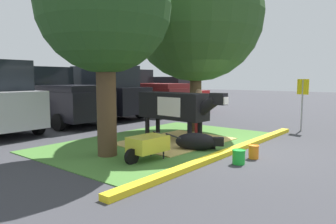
# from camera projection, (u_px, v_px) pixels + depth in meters

# --- Properties ---
(ground_plane) EXTENTS (80.00, 80.00, 0.00)m
(ground_plane) POSITION_uv_depth(u_px,v_px,m) (228.00, 148.00, 8.64)
(ground_plane) COLOR #38383D
(grass_island) EXTENTS (7.16, 4.38, 0.02)m
(grass_island) POSITION_uv_depth(u_px,v_px,m) (162.00, 141.00, 9.56)
(grass_island) COLOR #477A33
(grass_island) RESTS_ON ground
(curb_yellow) EXTENTS (8.36, 0.24, 0.12)m
(curb_yellow) POSITION_uv_depth(u_px,v_px,m) (231.00, 151.00, 8.09)
(curb_yellow) COLOR yellow
(curb_yellow) RESTS_ON ground
(hay_bedding) EXTENTS (3.33, 2.57, 0.04)m
(hay_bedding) POSITION_uv_depth(u_px,v_px,m) (176.00, 141.00, 9.51)
(hay_bedding) COLOR tan
(hay_bedding) RESTS_ON ground
(shade_tree_left) EXTENTS (3.21, 3.21, 5.26)m
(shade_tree_left) POSITION_uv_depth(u_px,v_px,m) (104.00, 7.00, 7.42)
(shade_tree_left) COLOR #4C3823
(shade_tree_left) RESTS_ON ground
(shade_tree_right) EXTENTS (4.68, 4.68, 6.50)m
(shade_tree_right) POSITION_uv_depth(u_px,v_px,m) (196.00, 15.00, 10.98)
(shade_tree_right) COLOR #4C3823
(shade_tree_right) RESTS_ON ground
(cow_holstein) EXTENTS (0.81, 3.14, 1.54)m
(cow_holstein) POSITION_uv_depth(u_px,v_px,m) (175.00, 106.00, 9.53)
(cow_holstein) COLOR black
(cow_holstein) RESTS_ON ground
(calf_lying) EXTENTS (0.97, 1.29, 0.48)m
(calf_lying) POSITION_uv_depth(u_px,v_px,m) (197.00, 142.00, 8.38)
(calf_lying) COLOR black
(calf_lying) RESTS_ON ground
(person_handler) EXTENTS (0.34, 0.53, 1.58)m
(person_handler) POSITION_uv_depth(u_px,v_px,m) (199.00, 110.00, 10.69)
(person_handler) COLOR maroon
(person_handler) RESTS_ON ground
(wheelbarrow) EXTENTS (1.61, 0.66, 0.63)m
(wheelbarrow) POSITION_uv_depth(u_px,v_px,m) (147.00, 144.00, 7.33)
(wheelbarrow) COLOR gold
(wheelbarrow) RESTS_ON ground
(parking_sign) EXTENTS (0.15, 0.44, 1.90)m
(parking_sign) POSITION_uv_depth(u_px,v_px,m) (303.00, 94.00, 11.40)
(parking_sign) COLOR #99999E
(parking_sign) RESTS_ON ground
(bucket_green) EXTENTS (0.30, 0.30, 0.33)m
(bucket_green) POSITION_uv_depth(u_px,v_px,m) (239.00, 157.00, 7.06)
(bucket_green) COLOR green
(bucket_green) RESTS_ON ground
(bucket_orange) EXTENTS (0.26, 0.26, 0.33)m
(bucket_orange) POSITION_uv_depth(u_px,v_px,m) (254.00, 152.00, 7.54)
(bucket_orange) COLOR orange
(bucket_orange) RESTS_ON ground
(pickup_truck_black) EXTENTS (2.22, 5.40, 2.42)m
(pickup_truck_black) POSITION_uv_depth(u_px,v_px,m) (55.00, 98.00, 13.33)
(pickup_truck_black) COLOR black
(pickup_truck_black) RESTS_ON ground
(suv_black) EXTENTS (2.12, 4.60, 2.52)m
(suv_black) POSITION_uv_depth(u_px,v_px,m) (105.00, 92.00, 15.24)
(suv_black) COLOR black
(suv_black) RESTS_ON ground
(pickup_truck_maroon) EXTENTS (2.22, 5.40, 2.42)m
(pickup_truck_maroon) POSITION_uv_depth(u_px,v_px,m) (142.00, 93.00, 17.56)
(pickup_truck_maroon) COLOR maroon
(pickup_truck_maroon) RESTS_ON ground
(hatchback_white) EXTENTS (2.02, 4.40, 2.02)m
(hatchback_white) POSITION_uv_depth(u_px,v_px,m) (172.00, 94.00, 19.46)
(hatchback_white) COLOR red
(hatchback_white) RESTS_ON ground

